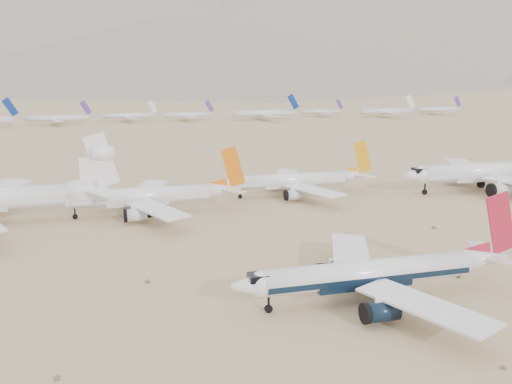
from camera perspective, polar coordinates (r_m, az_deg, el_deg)
The scene contains 8 objects.
ground at distance 98.45m, azimuth 8.23°, elevation -10.18°, with size 7000.00×7000.00×0.00m, color #9C7A5B.
main_airliner at distance 96.31m, azimuth 12.31°, elevation -7.88°, with size 48.19×47.06×17.00m.
row2_navy_widebody at distance 189.27m, azimuth 22.54°, elevation 1.90°, with size 58.57×57.28×20.84m.
row2_gold_tail at distance 168.86m, azimuth 4.17°, elevation 1.16°, with size 44.48×43.51×15.84m.
row2_orange_tail at distance 149.42m, azimuth -10.59°, elevation -0.42°, with size 47.38×46.35×16.90m.
distant_storage_row at distance 387.48m, azimuth -14.36°, elevation 7.31°, with size 512.86×68.76×16.11m.
mountain_range at distance 1740.71m, azimuth -12.66°, elevation 17.39°, with size 7354.00×3024.00×470.00m.
foothills at distance 1310.71m, azimuth 10.11°, elevation 13.75°, with size 4637.50×1395.00×155.00m.
Camera 1 is at (-37.62, -82.66, 37.99)m, focal length 40.00 mm.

